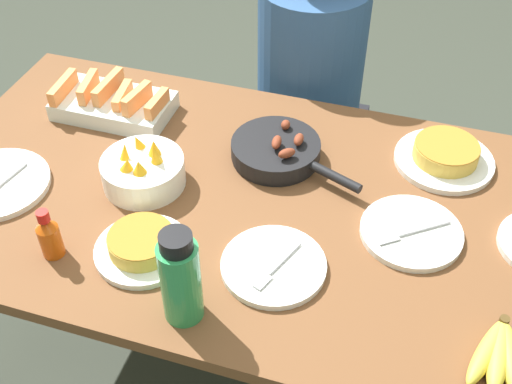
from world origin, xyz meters
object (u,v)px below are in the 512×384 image
(empty_plate_near_front, at_px, (274,266))
(skillet, at_px, (278,151))
(melon_tray, at_px, (113,103))
(hot_sauce_bottle, at_px, (49,236))
(fruit_bowl_mango, at_px, (143,170))
(empty_plate_far_right, at_px, (411,232))
(water_bottle, at_px, (180,278))
(frittata_plate_side, at_px, (142,245))
(frittata_plate_center, at_px, (445,155))
(banana_bunch, at_px, (498,353))
(person_figure, at_px, (308,111))

(empty_plate_near_front, bearing_deg, skillet, 104.70)
(melon_tray, bearing_deg, hot_sauce_bottle, -77.99)
(fruit_bowl_mango, xyz_separation_m, hot_sauce_bottle, (-0.10, -0.28, 0.02))
(skillet, relative_size, empty_plate_far_right, 1.52)
(water_bottle, bearing_deg, frittata_plate_side, 140.33)
(empty_plate_near_front, relative_size, fruit_bowl_mango, 1.13)
(skillet, distance_m, fruit_bowl_mango, 0.35)
(fruit_bowl_mango, xyz_separation_m, water_bottle, (0.24, -0.34, 0.07))
(empty_plate_near_front, bearing_deg, melon_tray, 144.87)
(empty_plate_far_right, bearing_deg, hot_sauce_bottle, -158.55)
(hot_sauce_bottle, bearing_deg, water_bottle, -10.57)
(empty_plate_far_right, distance_m, fruit_bowl_mango, 0.66)
(frittata_plate_center, height_order, frittata_plate_side, frittata_plate_center)
(skillet, bearing_deg, frittata_plate_center, 37.13)
(banana_bunch, bearing_deg, frittata_plate_side, 176.47)
(skillet, bearing_deg, melon_tray, -164.76)
(hot_sauce_bottle, relative_size, person_figure, 0.11)
(water_bottle, bearing_deg, skillet, 84.87)
(melon_tray, height_order, empty_plate_far_right, melon_tray)
(skillet, bearing_deg, fruit_bowl_mango, -125.29)
(fruit_bowl_mango, bearing_deg, frittata_plate_center, 23.27)
(melon_tray, xyz_separation_m, frittata_plate_side, (0.30, -0.46, -0.01))
(skillet, relative_size, empty_plate_near_front, 1.54)
(empty_plate_far_right, bearing_deg, melon_tray, 165.48)
(skillet, xyz_separation_m, empty_plate_near_front, (0.09, -0.36, -0.02))
(frittata_plate_side, height_order, hot_sauce_bottle, hot_sauce_bottle)
(fruit_bowl_mango, bearing_deg, banana_bunch, -16.94)
(fruit_bowl_mango, bearing_deg, frittata_plate_side, -66.32)
(melon_tray, height_order, empty_plate_near_front, melon_tray)
(banana_bunch, distance_m, hot_sauce_bottle, 0.96)
(hot_sauce_bottle, bearing_deg, person_figure, 70.11)
(melon_tray, relative_size, water_bottle, 1.40)
(skillet, height_order, water_bottle, water_bottle)
(melon_tray, bearing_deg, person_figure, 44.35)
(melon_tray, bearing_deg, banana_bunch, -25.46)
(empty_plate_far_right, relative_size, hot_sauce_bottle, 1.81)
(frittata_plate_center, bearing_deg, skillet, -164.56)
(banana_bunch, height_order, frittata_plate_center, frittata_plate_center)
(empty_plate_near_front, bearing_deg, frittata_plate_side, -171.49)
(person_figure, bearing_deg, banana_bunch, -57.87)
(melon_tray, bearing_deg, water_bottle, -52.39)
(frittata_plate_side, xyz_separation_m, water_bottle, (0.15, -0.12, 0.09))
(empty_plate_near_front, xyz_separation_m, empty_plate_far_right, (0.27, 0.19, 0.00))
(frittata_plate_side, height_order, person_figure, person_figure)
(frittata_plate_side, distance_m, person_figure, 0.96)
(empty_plate_far_right, distance_m, person_figure, 0.82)
(skillet, relative_size, frittata_plate_side, 1.65)
(empty_plate_near_front, xyz_separation_m, water_bottle, (-0.14, -0.17, 0.10))
(banana_bunch, xyz_separation_m, fruit_bowl_mango, (-0.86, 0.26, 0.02))
(banana_bunch, distance_m, frittata_plate_center, 0.59)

